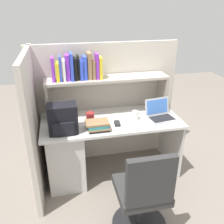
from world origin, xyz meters
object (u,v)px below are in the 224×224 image
Objects in this scene: backpack at (63,119)px; snack_canister at (90,117)px; laptop at (160,114)px; office_chair at (143,199)px; computer_mouse at (117,123)px; paper_cup at (135,115)px.

backpack reaches higher than snack_canister.
laptop is 1.11× the size of backpack.
office_chair is at bearing -50.67° from backpack.
snack_canister is at bearing 160.73° from computer_mouse.
backpack is 2.78× the size of snack_canister.
computer_mouse is 0.25m from paper_cup.
snack_canister is at bearing 174.78° from paper_cup.
backpack is at bearing -175.12° from laptop.
paper_cup is (0.24, 0.09, 0.04)m from computer_mouse.
office_chair is at bearing -119.42° from laptop.
computer_mouse is 0.88m from office_chair.
snack_canister is at bearing 29.15° from backpack.
backpack is at bearing -150.85° from snack_canister.
paper_cup is 0.52m from snack_canister.
computer_mouse is at bearing -159.59° from paper_cup.
computer_mouse is 0.31m from snack_canister.
computer_mouse is at bearing -173.52° from laptop.
office_chair is at bearing -102.26° from paper_cup.
paper_cup is 0.95× the size of snack_canister.
snack_canister is (-0.28, 0.13, 0.04)m from computer_mouse.
office_chair is (0.32, -0.94, -0.39)m from snack_canister.
snack_canister is (0.30, 0.17, -0.09)m from backpack.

